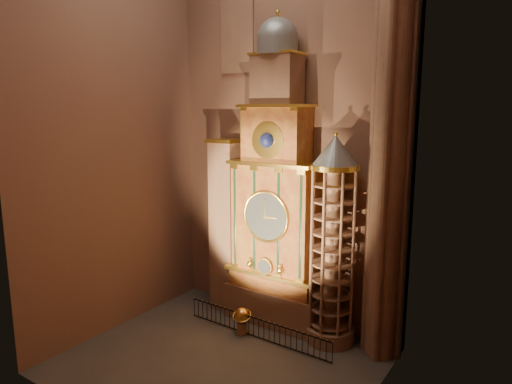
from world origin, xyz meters
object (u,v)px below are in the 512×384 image
Objects in this scene: stair_turret at (332,243)px; celestial_globe at (242,318)px; astronomical_clock at (276,206)px; portrait_tower at (226,225)px; iron_railing at (256,328)px.

stair_turret is 7.38× the size of celestial_globe.
astronomical_clock is 6.25m from celestial_globe.
portrait_tower reaches higher than celestial_globe.
portrait_tower is at bearing 179.71° from astronomical_clock.
iron_railing is (-3.29, -1.96, -4.68)m from stair_turret.
celestial_globe is (-4.20, -1.97, -4.39)m from stair_turret.
celestial_globe is (2.70, -2.25, -4.27)m from portrait_tower.
astronomical_clock is 6.48m from iron_railing.
portrait_tower is 5.53m from celestial_globe.
iron_railing is at bearing -84.59° from astronomical_clock.
iron_railing is at bearing 0.62° from celestial_globe.
celestial_globe is (-0.70, -2.23, -5.80)m from astronomical_clock.
astronomical_clock is at bearing 72.52° from celestial_globe.
iron_railing is (0.21, -2.22, -6.09)m from astronomical_clock.
astronomical_clock reaches higher than celestial_globe.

